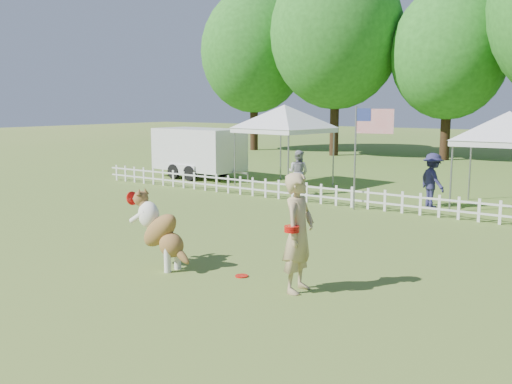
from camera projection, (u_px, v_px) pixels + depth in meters
ground at (216, 269)px, 10.25m from camera, size 120.00×120.00×0.00m
picket_fence at (376, 200)px, 15.83m from camera, size 22.00×0.08×0.60m
handler at (299, 233)px, 8.90m from camera, size 0.53×0.74×1.89m
dog at (161, 231)px, 10.22m from camera, size 1.35×0.50×1.38m
frisbee_on_turf at (242, 276)px, 9.80m from camera, size 0.27×0.27×0.02m
canopy_tent_left at (284, 146)px, 20.54m from camera, size 3.10×3.10×2.84m
canopy_tent_right at (506, 162)px, 15.81m from camera, size 2.75×2.75×2.68m
cargo_trailer at (199, 153)px, 22.79m from camera, size 4.70×2.36×2.01m
flag_pole at (355, 159)px, 15.79m from camera, size 1.11×0.31×2.87m
spectator_a at (298, 173)px, 18.49m from camera, size 0.74×0.59×1.45m
spectator_b at (432, 180)px, 16.28m from camera, size 1.14×1.08×1.55m
tree_far_left at (254, 62)px, 35.71m from camera, size 6.60×6.60×11.00m
tree_left at (336, 48)px, 31.79m from camera, size 7.40×7.40×12.00m
tree_center_left at (449, 65)px, 29.31m from camera, size 6.00×6.00×9.80m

